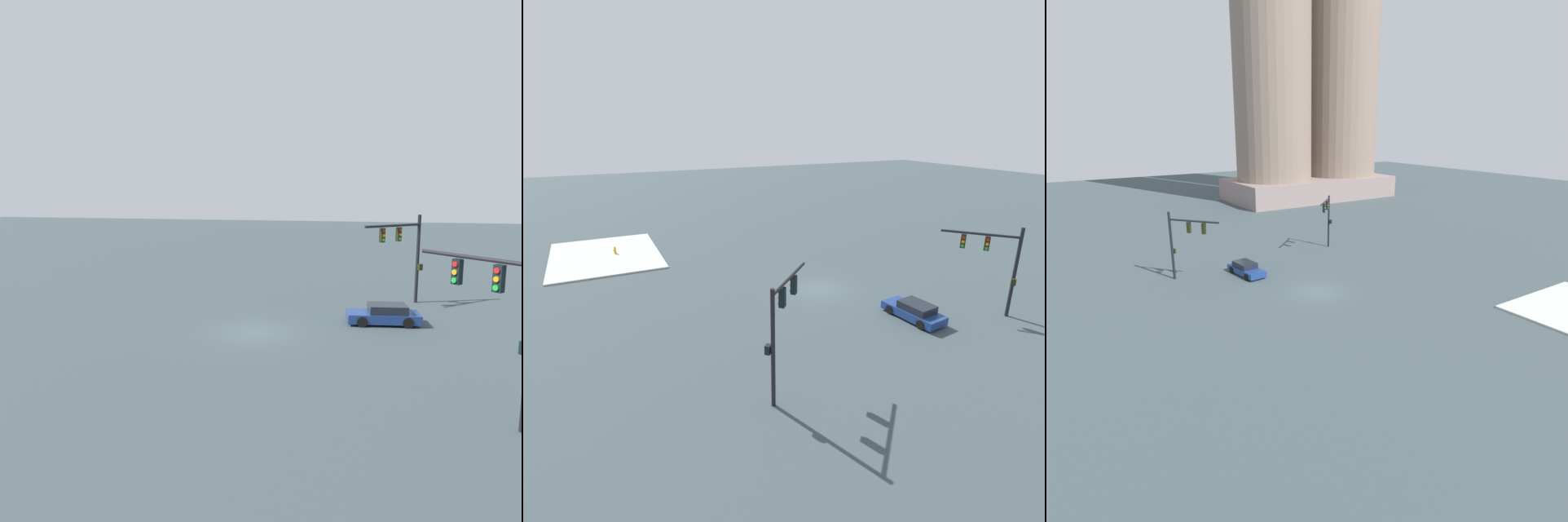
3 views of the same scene
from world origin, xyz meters
TOP-DOWN VIEW (x-y plane):
  - ground_plane at (0.00, 0.00)m, footprint 186.99×186.99m
  - traffic_signal_near_corner at (8.34, 10.51)m, footprint 3.60×3.19m
  - traffic_signal_opposite_side at (-8.50, 9.00)m, footprint 3.35×4.16m
  - sedan_car_approaching at (-3.20, 7.38)m, footprint 2.20×4.44m

SIDE VIEW (x-z plane):
  - ground_plane at x=0.00m, z-range 0.00..0.00m
  - sedan_car_approaching at x=-3.20m, z-range -0.03..1.18m
  - traffic_signal_opposite_side at x=-8.50m, z-range 0.97..7.24m
  - traffic_signal_near_corner at x=8.34m, z-range 1.15..7.10m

